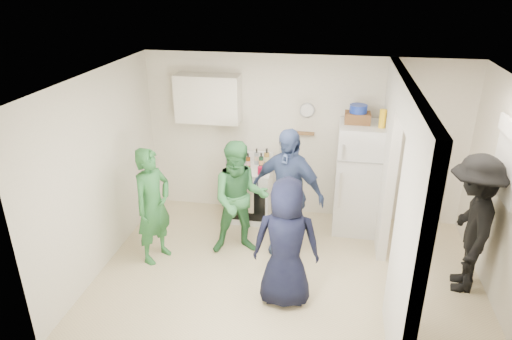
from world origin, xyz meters
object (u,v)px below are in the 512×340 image
(fridge, at_px, (359,178))
(blue_bowl, at_px, (358,109))
(wicker_basket, at_px, (358,118))
(person_green_left, at_px, (153,206))
(person_nook, at_px, (471,225))
(stove, at_px, (249,193))
(person_green_center, at_px, (240,199))
(person_denim, at_px, (287,193))
(person_navy, at_px, (286,243))
(yellow_cup_stack_top, at_px, (383,119))

(fridge, xyz_separation_m, blue_bowl, (-0.10, 0.05, 1.02))
(blue_bowl, bearing_deg, wicker_basket, 0.00)
(person_green_left, bearing_deg, wicker_basket, -39.11)
(blue_bowl, xyz_separation_m, person_nook, (1.33, -1.25, -0.98))
(stove, height_order, blue_bowl, blue_bowl)
(fridge, height_order, person_nook, person_nook)
(person_green_left, xyz_separation_m, person_green_center, (1.07, 0.37, 0.01))
(person_denim, height_order, person_navy, person_denim)
(fridge, xyz_separation_m, person_navy, (-0.85, -1.84, -0.04))
(yellow_cup_stack_top, distance_m, person_green_center, 2.19)
(fridge, xyz_separation_m, wicker_basket, (-0.10, 0.05, 0.89))
(stove, xyz_separation_m, person_green_left, (-1.01, -1.30, 0.37))
(yellow_cup_stack_top, height_order, person_green_left, yellow_cup_stack_top)
(wicker_basket, height_order, yellow_cup_stack_top, yellow_cup_stack_top)
(wicker_basket, bearing_deg, blue_bowl, 0.00)
(wicker_basket, bearing_deg, person_green_center, -147.22)
(yellow_cup_stack_top, xyz_separation_m, person_green_left, (-2.87, -1.17, -0.97))
(yellow_cup_stack_top, bearing_deg, fridge, 155.56)
(blue_bowl, height_order, person_green_center, blue_bowl)
(blue_bowl, height_order, yellow_cup_stack_top, blue_bowl)
(wicker_basket, distance_m, person_green_left, 3.01)
(wicker_basket, height_order, blue_bowl, blue_bowl)
(fridge, height_order, person_denim, person_denim)
(wicker_basket, bearing_deg, person_green_left, -152.65)
(wicker_basket, distance_m, yellow_cup_stack_top, 0.36)
(person_denim, relative_size, person_nook, 1.03)
(fridge, distance_m, wicker_basket, 0.90)
(person_green_center, bearing_deg, yellow_cup_stack_top, 9.18)
(blue_bowl, bearing_deg, fridge, -26.57)
(blue_bowl, relative_size, person_navy, 0.15)
(stove, bearing_deg, blue_bowl, 0.74)
(wicker_basket, bearing_deg, yellow_cup_stack_top, -25.11)
(person_green_left, distance_m, person_denim, 1.75)
(person_green_center, relative_size, person_nook, 0.93)
(person_navy, bearing_deg, fridge, -118.75)
(stove, bearing_deg, fridge, -1.05)
(stove, relative_size, person_navy, 0.54)
(fridge, height_order, wicker_basket, wicker_basket)
(person_nook, bearing_deg, yellow_cup_stack_top, -127.96)
(fridge, bearing_deg, person_denim, -140.16)
(stove, bearing_deg, wicker_basket, 0.74)
(person_green_left, relative_size, person_nook, 0.91)
(blue_bowl, bearing_deg, person_green_center, -147.22)
(person_nook, bearing_deg, stove, -103.76)
(yellow_cup_stack_top, relative_size, person_green_left, 0.16)
(person_nook, bearing_deg, person_green_center, -86.63)
(stove, bearing_deg, person_green_left, -127.81)
(fridge, bearing_deg, person_green_left, -154.42)
(blue_bowl, bearing_deg, stove, -179.26)
(yellow_cup_stack_top, bearing_deg, person_green_center, -155.96)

